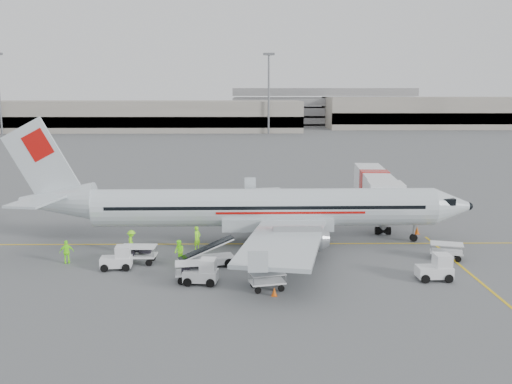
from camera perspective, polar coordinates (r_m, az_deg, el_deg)
ground at (r=45.03m, az=0.03°, el=-5.21°), size 360.00×360.00×0.00m
stripe_lead at (r=45.03m, az=0.03°, el=-5.21°), size 44.00×0.20×0.01m
stripe_cross at (r=40.10m, az=20.82°, el=-7.81°), size 0.20×20.00×0.01m
terminal_west at (r=178.02m, az=-13.63°, el=7.40°), size 110.00×22.00×9.00m
terminal_east at (r=201.33m, az=19.98°, el=7.49°), size 90.00×26.00×10.00m
parking_garage at (r=205.10m, az=6.52°, el=8.62°), size 62.00×24.00×14.00m
treeline at (r=218.62m, az=-0.57°, el=7.72°), size 300.00×3.00×6.00m
mast_center at (r=161.54m, az=1.28°, el=9.74°), size 3.20×1.20×22.00m
aircraft at (r=44.42m, az=0.91°, el=0.99°), size 35.61×28.10×9.71m
jet_bridge at (r=54.69m, az=11.70°, el=-0.27°), size 4.65×17.40×4.51m
belt_loader at (r=39.29m, az=-4.75°, el=-5.67°), size 4.85×2.91×2.47m
tug_fore at (r=38.18m, az=17.40°, el=-7.18°), size 2.22×1.31×1.68m
tug_mid at (r=35.95m, az=-5.56°, el=-7.89°), size 2.22×1.44×1.62m
tug_aft at (r=39.76m, az=-13.82°, el=-6.40°), size 2.15×1.34×1.59m
cart_loaded_a at (r=40.76m, az=-11.65°, el=-6.15°), size 2.46×1.52×1.26m
cart_loaded_b at (r=36.54m, az=-6.22°, el=-7.93°), size 2.50×1.66×1.23m
cart_empty_a at (r=34.85m, az=1.13°, el=-8.89°), size 2.30×1.68×1.08m
cart_empty_b at (r=43.13m, az=18.50°, el=-5.63°), size 2.52×1.89×1.17m
cone_nose at (r=49.87m, az=15.80°, el=-3.68°), size 0.42×0.42×0.68m
cone_port at (r=63.03m, az=0.86°, el=-0.49°), size 0.39×0.39×0.64m
cone_stbd at (r=33.94m, az=1.84°, el=-9.91°), size 0.33×0.33×0.54m
crew_a at (r=43.52m, az=-5.90°, el=-4.59°), size 0.73×0.78×1.78m
crew_b at (r=40.39m, az=-7.69°, el=-5.91°), size 0.97×1.00×1.62m
crew_c at (r=43.26m, az=-12.33°, el=-4.89°), size 0.82×1.22×1.75m
crew_d at (r=41.98m, az=-18.39°, el=-5.71°), size 1.04×0.66×1.64m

